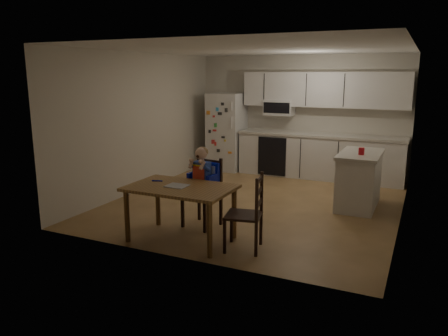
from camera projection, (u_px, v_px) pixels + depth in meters
room at (268, 125)px, 7.50m from camera, size 4.52×5.01×2.51m
refrigerator at (227, 132)px, 9.71m from camera, size 0.72×0.70×1.70m
kitchen_run at (319, 135)px, 8.93m from camera, size 3.37×0.62×2.15m
kitchen_island at (359, 180)px, 7.04m from camera, size 0.63×1.20×0.89m
red_cup at (361, 151)px, 6.76m from camera, size 0.09×0.09×0.11m
dining_table at (181, 194)px, 5.57m from camera, size 1.34×0.86×0.72m
napkin at (177, 186)px, 5.56m from camera, size 0.27×0.23×0.01m
toddler_spoon at (156, 181)px, 5.81m from camera, size 0.12×0.06×0.02m
chair_booster at (204, 178)px, 6.10m from camera, size 0.49×0.49×1.14m
chair_side at (251, 208)px, 5.26m from camera, size 0.50×0.50×0.95m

